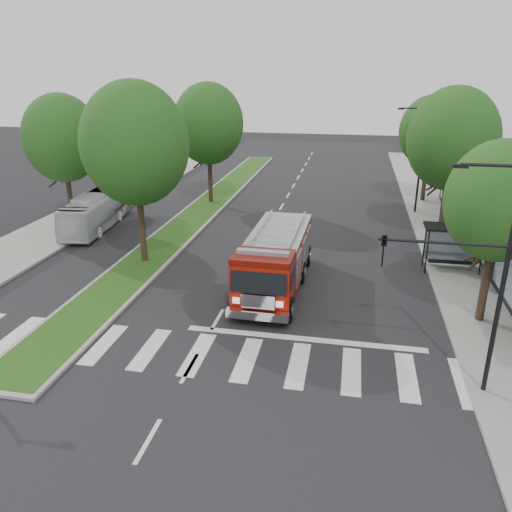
{
  "coord_description": "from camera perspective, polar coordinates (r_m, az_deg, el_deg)",
  "views": [
    {
      "loc": [
        5.55,
        -19.32,
        10.56
      ],
      "look_at": [
        1.07,
        3.61,
        1.8
      ],
      "focal_mm": 35.0,
      "sensor_mm": 36.0,
      "label": 1
    }
  ],
  "objects": [
    {
      "name": "ground",
      "position": [
        22.71,
        -4.43,
        -7.23
      ],
      "size": [
        140.0,
        140.0,
        0.0
      ],
      "primitive_type": "plane",
      "color": "black",
      "rests_on": "ground"
    },
    {
      "name": "sidewalk_right",
      "position": [
        31.91,
        22.96,
        -0.33
      ],
      "size": [
        5.0,
        80.0,
        0.15
      ],
      "primitive_type": "cube",
      "color": "gray",
      "rests_on": "ground"
    },
    {
      "name": "sidewalk_left",
      "position": [
        37.04,
        -22.32,
        2.54
      ],
      "size": [
        5.0,
        80.0,
        0.15
      ],
      "primitive_type": "cube",
      "color": "gray",
      "rests_on": "ground"
    },
    {
      "name": "median",
      "position": [
        40.45,
        -5.95,
        5.43
      ],
      "size": [
        3.0,
        50.0,
        0.15
      ],
      "color": "gray",
      "rests_on": "ground"
    },
    {
      "name": "bus_shelter",
      "position": [
        29.31,
        21.67,
        2.16
      ],
      "size": [
        3.2,
        1.6,
        2.61
      ],
      "color": "black",
      "rests_on": "ground"
    },
    {
      "name": "tree_right_near",
      "position": [
        22.7,
        26.07,
        5.6
      ],
      "size": [
        4.4,
        4.4,
        8.05
      ],
      "color": "black",
      "rests_on": "ground"
    },
    {
      "name": "tree_right_mid",
      "position": [
        34.09,
        21.55,
        12.31
      ],
      "size": [
        5.6,
        5.6,
        9.72
      ],
      "color": "black",
      "rests_on": "ground"
    },
    {
      "name": "tree_right_far",
      "position": [
        43.98,
        19.31,
        13.29
      ],
      "size": [
        5.0,
        5.0,
        8.73
      ],
      "color": "black",
      "rests_on": "ground"
    },
    {
      "name": "tree_median_near",
      "position": [
        28.08,
        -13.66,
        12.33
      ],
      "size": [
        5.8,
        5.8,
        10.16
      ],
      "color": "black",
      "rests_on": "ground"
    },
    {
      "name": "tree_median_far",
      "position": [
        41.18,
        -5.46,
        14.8
      ],
      "size": [
        5.6,
        5.6,
        9.72
      ],
      "color": "black",
      "rests_on": "ground"
    },
    {
      "name": "tree_left_mid",
      "position": [
        37.18,
        -21.28,
        12.41
      ],
      "size": [
        5.2,
        5.2,
        9.16
      ],
      "color": "black",
      "rests_on": "ground"
    },
    {
      "name": "streetlight_right_near",
      "position": [
        17.36,
        23.86,
        -1.13
      ],
      "size": [
        4.08,
        0.22,
        8.0
      ],
      "color": "black",
      "rests_on": "ground"
    },
    {
      "name": "streetlight_right_far",
      "position": [
        40.08,
        18.14,
        10.84
      ],
      "size": [
        2.11,
        0.2,
        8.0
      ],
      "color": "black",
      "rests_on": "ground"
    },
    {
      "name": "fire_engine",
      "position": [
        25.24,
        2.24,
        -0.46
      ],
      "size": [
        2.95,
        9.16,
        3.16
      ],
      "rotation": [
        0.0,
        0.0,
        -0.02
      ],
      "color": "#620D05",
      "rests_on": "ground"
    },
    {
      "name": "city_bus",
      "position": [
        37.03,
        -17.72,
        5.0
      ],
      "size": [
        3.14,
        9.11,
        2.49
      ],
      "primitive_type": "imported",
      "rotation": [
        0.0,
        0.0,
        0.12
      ],
      "color": "silver",
      "rests_on": "ground"
    }
  ]
}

